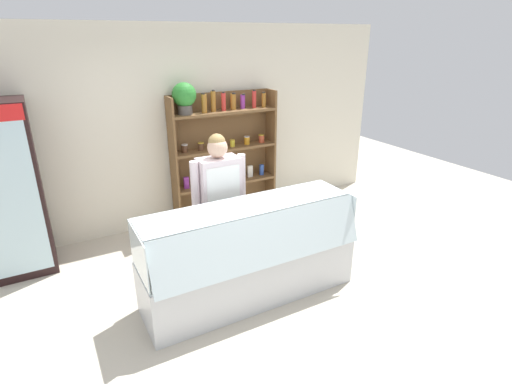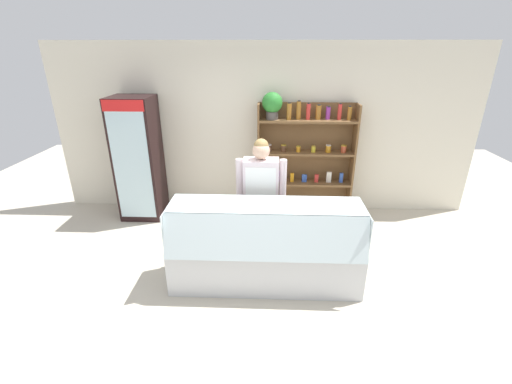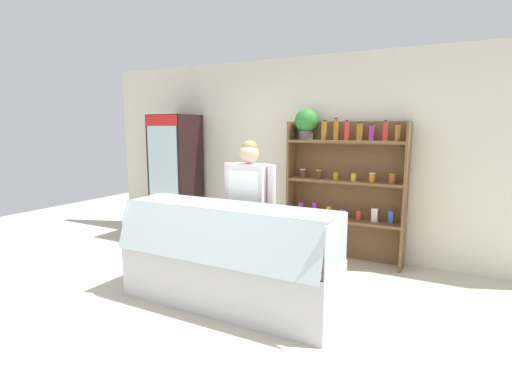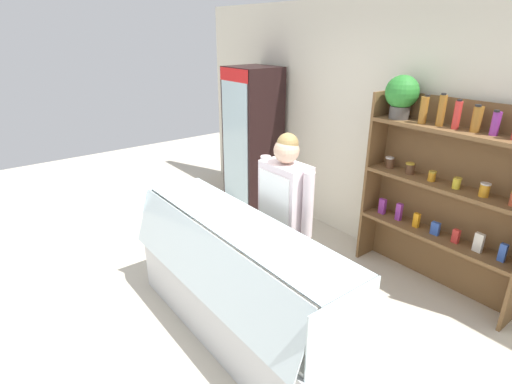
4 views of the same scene
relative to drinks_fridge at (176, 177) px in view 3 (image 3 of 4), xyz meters
name	(u,v)px [view 3 (image 3 of 4)]	position (x,y,z in m)	size (l,w,h in m)	color
ground_plane	(219,306)	(1.97, -1.77, -0.97)	(12.00, 12.00, 0.00)	beige
back_wall	(304,156)	(1.97, 0.42, 0.38)	(6.80, 0.10, 2.70)	silver
drinks_fridge	(176,177)	(0.00, 0.00, 0.00)	(0.64, 0.61, 1.94)	black
shelving_unit	(338,173)	(2.54, 0.21, 0.18)	(1.53, 0.31, 1.99)	brown
deli_display_case	(227,275)	(2.03, -1.72, -0.66)	(2.18, 0.71, 1.01)	silver
shop_clerk	(249,201)	(1.97, -1.16, -0.02)	(0.62, 0.25, 1.61)	#4C4233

